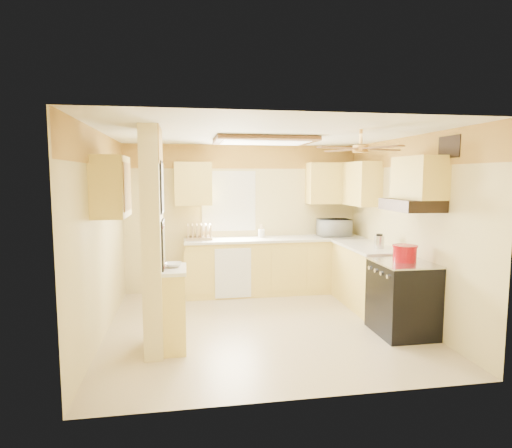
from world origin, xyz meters
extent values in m
plane|color=beige|center=(0.00, 0.00, 0.00)|extent=(4.00, 4.00, 0.00)
plane|color=white|center=(0.00, 0.00, 2.50)|extent=(4.00, 4.00, 0.00)
plane|color=beige|center=(0.00, 1.90, 1.25)|extent=(4.00, 0.00, 4.00)
plane|color=beige|center=(0.00, -1.90, 1.25)|extent=(4.00, 0.00, 4.00)
plane|color=beige|center=(-2.00, 0.00, 1.25)|extent=(0.00, 3.80, 3.80)
plane|color=beige|center=(2.00, 0.00, 1.25)|extent=(0.00, 3.80, 3.80)
cube|color=#F4BA48|center=(0.00, 1.88, 2.30)|extent=(4.00, 0.02, 0.40)
cube|color=beige|center=(-1.35, -0.55, 1.25)|extent=(0.20, 0.70, 2.50)
cube|color=#FFDD68|center=(-1.13, -0.55, 0.45)|extent=(0.25, 0.55, 0.90)
cube|color=white|center=(-1.13, -0.55, 0.92)|extent=(0.28, 0.58, 0.04)
cube|color=#FFDD68|center=(0.50, 1.60, 0.45)|extent=(3.00, 0.60, 0.90)
cube|color=#FFDD68|center=(1.70, 0.60, 0.45)|extent=(0.60, 1.40, 0.90)
cube|color=white|center=(0.50, 1.59, 0.92)|extent=(3.04, 0.64, 0.04)
cube|color=white|center=(1.69, 0.60, 0.92)|extent=(0.64, 1.44, 0.04)
cube|color=white|center=(-0.25, 1.29, 0.43)|extent=(0.58, 0.02, 0.80)
cube|color=white|center=(-0.25, 1.89, 1.55)|extent=(0.92, 0.02, 1.02)
cube|color=white|center=(-0.25, 1.89, 1.55)|extent=(0.80, 0.02, 0.90)
cube|color=#FFDD68|center=(-0.85, 1.72, 1.85)|extent=(0.60, 0.35, 0.70)
cube|color=#FFDD68|center=(1.55, 1.72, 1.85)|extent=(0.90, 0.35, 0.70)
cube|color=#FFDD68|center=(1.82, 1.25, 1.85)|extent=(0.35, 1.00, 0.70)
cube|color=#FFDD68|center=(-1.82, -0.25, 1.85)|extent=(0.35, 0.75, 0.70)
cube|color=#FFDD68|center=(1.82, -0.55, 1.95)|extent=(0.35, 0.76, 0.52)
cube|color=black|center=(1.67, -0.55, 0.45)|extent=(0.65, 0.76, 0.90)
cube|color=silver|center=(1.67, -0.55, 0.91)|extent=(0.66, 0.77, 0.02)
cylinder|color=silver|center=(1.34, -0.80, 0.80)|extent=(0.03, 0.05, 0.05)
cylinder|color=silver|center=(1.34, -0.63, 0.80)|extent=(0.03, 0.05, 0.05)
cylinder|color=silver|center=(1.34, -0.47, 0.80)|extent=(0.03, 0.05, 0.05)
cylinder|color=silver|center=(1.34, -0.30, 0.80)|extent=(0.03, 0.05, 0.05)
cube|color=black|center=(1.74, -0.55, 1.62)|extent=(0.50, 0.76, 0.14)
cube|color=black|center=(-1.24, -0.55, 1.85)|extent=(0.02, 0.42, 0.57)
cube|color=white|center=(-1.23, -0.55, 1.85)|extent=(0.01, 0.37, 0.52)
cube|color=black|center=(-1.24, -0.55, 1.20)|extent=(0.02, 0.42, 0.57)
cube|color=yellow|center=(-1.23, -0.55, 1.20)|extent=(0.01, 0.37, 0.52)
cube|color=brown|center=(0.10, 0.50, 2.46)|extent=(1.35, 0.95, 0.06)
cube|color=white|center=(0.10, 0.50, 2.44)|extent=(1.15, 0.75, 0.02)
cylinder|color=gold|center=(1.00, -0.70, 2.42)|extent=(0.04, 0.04, 0.16)
cylinder|color=gold|center=(1.00, -0.70, 2.28)|extent=(0.18, 0.18, 0.08)
cube|color=brown|center=(1.30, -0.59, 2.28)|extent=(0.55, 0.28, 0.01)
cube|color=brown|center=(0.89, -0.40, 2.28)|extent=(0.28, 0.55, 0.01)
cube|color=brown|center=(0.70, -0.81, 2.28)|extent=(0.55, 0.28, 0.01)
cube|color=brown|center=(1.11, -1.00, 2.28)|extent=(0.28, 0.55, 0.01)
cube|color=black|center=(1.98, -0.90, 2.30)|extent=(0.02, 0.40, 0.25)
imported|color=white|center=(1.55, 1.63, 1.09)|extent=(0.54, 0.37, 0.29)
imported|color=white|center=(-1.13, -0.50, 0.96)|extent=(0.20, 0.20, 0.05)
cylinder|color=#A40911|center=(1.70, -0.51, 1.01)|extent=(0.28, 0.28, 0.18)
cylinder|color=#A40911|center=(1.70, -0.51, 1.11)|extent=(0.31, 0.31, 0.02)
cylinder|color=silver|center=(1.75, 0.30, 1.03)|extent=(0.14, 0.14, 0.18)
cylinder|color=black|center=(1.75, 0.30, 1.14)|extent=(0.09, 0.09, 0.03)
cube|color=tan|center=(-0.77, 1.64, 0.96)|extent=(0.43, 0.32, 0.04)
cube|color=tan|center=(-0.95, 1.64, 1.06)|extent=(0.02, 0.29, 0.25)
cube|color=tan|center=(-0.87, 1.64, 1.06)|extent=(0.02, 0.29, 0.25)
cube|color=tan|center=(-0.80, 1.64, 1.06)|extent=(0.02, 0.29, 0.25)
cube|color=tan|center=(-0.73, 1.64, 1.06)|extent=(0.02, 0.29, 0.25)
cube|color=tan|center=(-0.66, 1.64, 1.06)|extent=(0.02, 0.29, 0.25)
cube|color=tan|center=(-0.58, 1.64, 1.06)|extent=(0.02, 0.29, 0.25)
cylinder|color=white|center=(-0.87, 1.64, 1.06)|extent=(0.02, 0.25, 0.25)
cylinder|color=white|center=(-0.73, 1.64, 1.06)|extent=(0.02, 0.25, 0.25)
cylinder|color=white|center=(0.28, 1.69, 1.01)|extent=(0.11, 0.11, 0.14)
cylinder|color=tan|center=(0.30, 1.69, 1.05)|extent=(0.01, 0.01, 0.22)
cylinder|color=tan|center=(0.28, 1.71, 1.05)|extent=(0.01, 0.01, 0.22)
cylinder|color=tan|center=(0.26, 1.69, 1.05)|extent=(0.01, 0.01, 0.22)
cylinder|color=tan|center=(0.28, 1.67, 1.05)|extent=(0.01, 0.01, 0.22)
camera|label=1|loc=(-1.00, -5.38, 1.96)|focal=30.00mm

